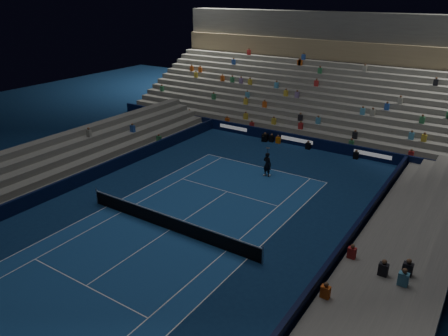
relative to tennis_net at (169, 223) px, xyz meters
name	(u,v)px	position (x,y,z in m)	size (l,w,h in m)	color
ground	(170,230)	(0.00, 0.00, -0.50)	(90.00, 90.00, 0.00)	#0C244A
court_surface	(170,230)	(0.00, 0.00, -0.50)	(10.97, 23.77, 0.01)	navy
sponsor_barrier_far	(297,140)	(0.00, 18.50, 0.00)	(44.00, 0.25, 1.00)	black
sponsor_barrier_east	(322,277)	(9.70, 0.00, 0.00)	(0.25, 37.00, 1.00)	black
sponsor_barrier_west	(66,186)	(-9.70, 0.00, 0.00)	(0.25, 37.00, 1.00)	black
grandstand_main	(335,91)	(0.00, 27.90, 2.87)	(44.00, 15.20, 11.20)	slate
grandstand_east	(397,296)	(13.17, 0.00, 0.41)	(5.00, 37.00, 2.50)	slate
grandstand_west	(35,170)	(-13.17, 0.00, 0.41)	(5.00, 37.00, 2.50)	slate
tennis_net	(169,223)	(0.00, 0.00, 0.00)	(12.90, 0.10, 1.10)	#B2B2B7
tennis_player	(267,164)	(1.04, 10.53, 0.47)	(0.71, 0.46, 1.94)	black
broadcast_camera	(265,138)	(-3.08, 17.87, -0.15)	(0.61, 1.03, 0.69)	black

